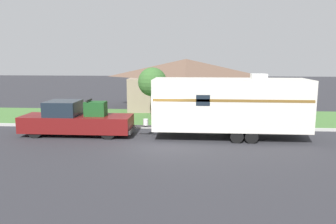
# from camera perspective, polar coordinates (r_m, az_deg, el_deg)

# --- Properties ---
(ground_plane) EXTENTS (120.00, 120.00, 0.00)m
(ground_plane) POSITION_cam_1_polar(r_m,az_deg,el_deg) (16.84, -1.74, -5.60)
(ground_plane) COLOR #2D2D33
(curb_strip) EXTENTS (80.00, 0.30, 0.14)m
(curb_strip) POSITION_cam_1_polar(r_m,az_deg,el_deg) (20.45, -0.65, -2.66)
(curb_strip) COLOR #ADADA8
(curb_strip) RESTS_ON ground_plane
(lawn_strip) EXTENTS (80.00, 7.00, 0.03)m
(lawn_strip) POSITION_cam_1_polar(r_m,az_deg,el_deg) (24.03, 0.10, -0.95)
(lawn_strip) COLOR #477538
(lawn_strip) RESTS_ON ground_plane
(house_across_street) EXTENTS (9.84, 7.54, 4.23)m
(house_across_street) POSITION_cam_1_polar(r_m,az_deg,el_deg) (28.80, 3.13, 5.16)
(house_across_street) COLOR gray
(house_across_street) RESTS_ON ground_plane
(pickup_truck) EXTENTS (6.32, 1.92, 2.06)m
(pickup_truck) POSITION_cam_1_polar(r_m,az_deg,el_deg) (19.27, -15.77, -1.38)
(pickup_truck) COLOR black
(pickup_truck) RESTS_ON ground_plane
(travel_trailer) EXTENTS (9.32, 2.46, 3.52)m
(travel_trailer) POSITION_cam_1_polar(r_m,az_deg,el_deg) (18.06, 10.71, 1.37)
(travel_trailer) COLOR black
(travel_trailer) RESTS_ON ground_plane
(mailbox) EXTENTS (0.48, 0.20, 1.36)m
(mailbox) POSITION_cam_1_polar(r_m,az_deg,el_deg) (21.39, 12.70, 0.29)
(mailbox) COLOR brown
(mailbox) RESTS_ON ground_plane
(tree_in_yard) EXTENTS (2.03, 2.03, 3.69)m
(tree_in_yard) POSITION_cam_1_polar(r_m,az_deg,el_deg) (23.00, -2.73, 5.20)
(tree_in_yard) COLOR brown
(tree_in_yard) RESTS_ON ground_plane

